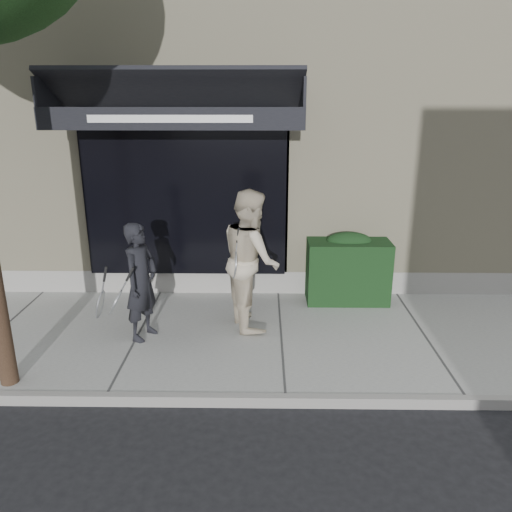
{
  "coord_description": "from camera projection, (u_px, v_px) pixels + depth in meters",
  "views": [
    {
      "loc": [
        -0.26,
        -6.34,
        3.3
      ],
      "look_at": [
        -0.36,
        0.6,
        1.07
      ],
      "focal_mm": 35.0,
      "sensor_mm": 36.0,
      "label": 1
    }
  ],
  "objects": [
    {
      "name": "ground",
      "position": [
        281.0,
        341.0,
        7.04
      ],
      "size": [
        80.0,
        80.0,
        0.0
      ],
      "primitive_type": "plane",
      "color": "black",
      "rests_on": "ground"
    },
    {
      "name": "sidewalk",
      "position": [
        281.0,
        337.0,
        7.02
      ],
      "size": [
        20.0,
        3.0,
        0.12
      ],
      "primitive_type": "cube",
      "color": "gray",
      "rests_on": "ground"
    },
    {
      "name": "curb",
      "position": [
        285.0,
        400.0,
        5.54
      ],
      "size": [
        20.0,
        0.1,
        0.14
      ],
      "primitive_type": "cube",
      "color": "gray",
      "rests_on": "ground"
    },
    {
      "name": "building_facade",
      "position": [
        275.0,
        123.0,
        10.92
      ],
      "size": [
        14.3,
        8.04,
        5.64
      ],
      "color": "beige",
      "rests_on": "ground"
    },
    {
      "name": "hedge",
      "position": [
        347.0,
        268.0,
        8.01
      ],
      "size": [
        1.3,
        0.7,
        1.14
      ],
      "color": "black",
      "rests_on": "sidewalk"
    },
    {
      "name": "pedestrian_front",
      "position": [
        141.0,
        282.0,
        6.66
      ],
      "size": [
        0.83,
        0.9,
        1.62
      ],
      "color": "black",
      "rests_on": "sidewalk"
    },
    {
      "name": "pedestrian_back",
      "position": [
        251.0,
        259.0,
        7.01
      ],
      "size": [
        0.98,
        1.13,
        1.98
      ],
      "color": "beige",
      "rests_on": "sidewalk"
    }
  ]
}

